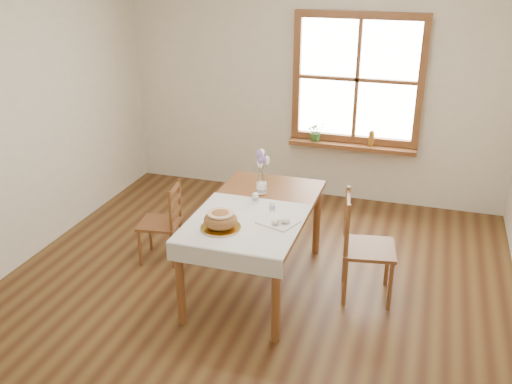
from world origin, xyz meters
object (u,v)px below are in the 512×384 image
Objects in this scene: chair_right at (369,247)px; dining_table at (256,217)px; flower_vase at (262,189)px; bread_plate at (221,228)px; chair_left at (159,222)px.

dining_table is at bearing 87.93° from chair_right.
chair_right is 9.23× the size of flower_vase.
bread_plate is 3.06× the size of flower_vase.
chair_left reaches higher than dining_table.
dining_table is 5.16× the size of bread_plate.
chair_right is 1.08m from flower_vase.
flower_vase reaches higher than bread_plate.
chair_left is at bearing 79.66° from chair_right.
chair_left is 2.53× the size of bread_plate.
chair_left is 0.84× the size of chair_right.
flower_vase is at bearing 69.99° from chair_right.
dining_table is at bearing 73.26° from bread_plate.
chair_left is (-1.02, 0.16, -0.27)m from dining_table.
bread_plate is at bearing -96.88° from flower_vase.
bread_plate is (-1.11, -0.59, 0.30)m from chair_right.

